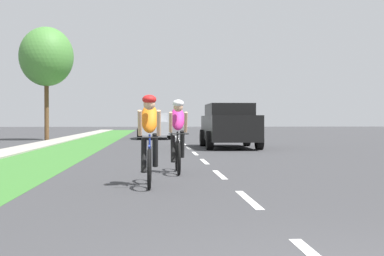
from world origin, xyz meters
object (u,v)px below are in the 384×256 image
object	(u,v)px
street_tree_near	(46,57)
suv_black	(229,125)
cyclist_lead	(149,139)
sedan_silver	(155,126)
cyclist_trailing	(178,136)

from	to	relation	value
street_tree_near	suv_black	bearing A→B (deg)	-42.62
cyclist_lead	sedan_silver	bearing A→B (deg)	89.84
suv_black	sedan_silver	distance (m)	10.81
cyclist_lead	sedan_silver	world-z (taller)	cyclist_lead
cyclist_lead	suv_black	xyz separation A→B (m)	(3.11, 12.34, 0.14)
sedan_silver	street_tree_near	bearing A→B (deg)	-160.01
sedan_silver	cyclist_lead	bearing A→B (deg)	-90.16
suv_black	street_tree_near	distance (m)	12.67
cyclist_trailing	suv_black	size ratio (longest dim) A/B	0.37
cyclist_trailing	street_tree_near	xyz separation A→B (m)	(-6.42, 18.33, 3.76)
cyclist_lead	street_tree_near	size ratio (longest dim) A/B	0.28
suv_black	street_tree_near	world-z (taller)	street_tree_near
cyclist_trailing	street_tree_near	world-z (taller)	street_tree_near
sedan_silver	street_tree_near	world-z (taller)	street_tree_near
suv_black	sedan_silver	bearing A→B (deg)	106.36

